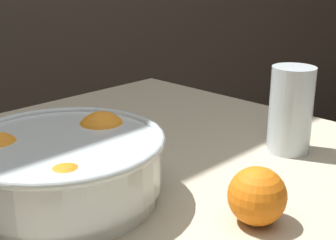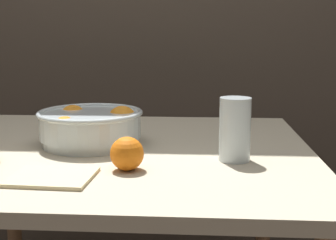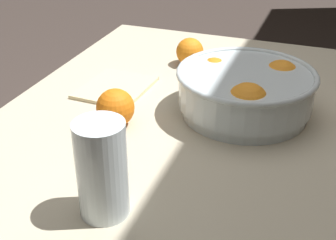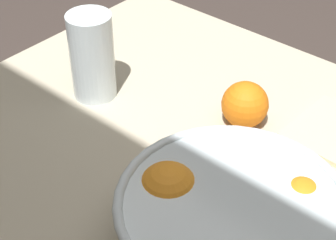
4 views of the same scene
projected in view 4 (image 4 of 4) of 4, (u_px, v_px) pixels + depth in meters
name	position (u px, v px, depth m)	size (l,w,h in m)	color
fruit_bowl	(231.00, 224.00, 0.66)	(0.28, 0.28, 0.10)	silver
juice_glass	(92.00, 60.00, 0.91)	(0.07, 0.07, 0.15)	#F4A314
orange_loose_near_bowl	(245.00, 105.00, 0.87)	(0.07, 0.07, 0.07)	orange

